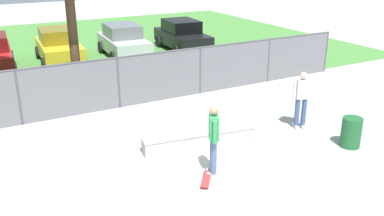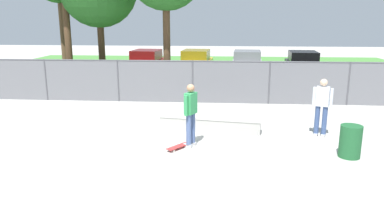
{
  "view_description": "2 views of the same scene",
  "coord_description": "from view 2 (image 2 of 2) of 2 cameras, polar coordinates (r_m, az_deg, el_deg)",
  "views": [
    {
      "loc": [
        -4.65,
        -7.9,
        5.31
      ],
      "look_at": [
        0.56,
        1.54,
        1.28
      ],
      "focal_mm": 40.06,
      "sensor_mm": 36.0,
      "label": 1
    },
    {
      "loc": [
        1.19,
        -9.88,
        3.59
      ],
      "look_at": [
        0.32,
        1.35,
        0.84
      ],
      "focal_mm": 34.41,
      "sensor_mm": 36.0,
      "label": 2
    }
  ],
  "objects": [
    {
      "name": "car_silver",
      "position": [
        23.13,
        8.51,
        6.71
      ],
      "size": [
        2.26,
        4.32,
        1.66
      ],
      "color": "#B7BABF",
      "rests_on": "ground"
    },
    {
      "name": "car_black",
      "position": [
        23.45,
        16.78,
        6.38
      ],
      "size": [
        2.26,
        4.32,
        1.66
      ],
      "color": "black",
      "rests_on": "ground"
    },
    {
      "name": "concrete_ledge",
      "position": [
        12.02,
        2.75,
        -2.46
      ],
      "size": [
        3.35,
        0.96,
        0.49
      ],
      "color": "#A8A59E",
      "rests_on": "ground"
    },
    {
      "name": "bystander",
      "position": [
        11.94,
        19.5,
        0.43
      ],
      "size": [
        0.57,
        0.38,
        1.82
      ],
      "color": "beige",
      "rests_on": "ground"
    },
    {
      "name": "skateboarder",
      "position": [
        10.36,
        -0.21,
        -0.71
      ],
      "size": [
        0.4,
        0.55,
        1.82
      ],
      "color": "beige",
      "rests_on": "ground"
    },
    {
      "name": "grass_strip",
      "position": [
        26.28,
        1.79,
        5.86
      ],
      "size": [
        31.73,
        20.0,
        0.02
      ],
      "primitive_type": "cube",
      "color": "#478438",
      "rests_on": "ground"
    },
    {
      "name": "trash_bin",
      "position": [
        10.6,
        23.33,
        -4.77
      ],
      "size": [
        0.56,
        0.56,
        0.87
      ],
      "primitive_type": "cylinder",
      "color": "#1E592D",
      "rests_on": "ground"
    },
    {
      "name": "ground_plane",
      "position": [
        10.57,
        -2.31,
        -6.15
      ],
      "size": [
        80.0,
        80.0,
        0.0
      ],
      "primitive_type": "plane",
      "color": "#ADAAA3"
    },
    {
      "name": "car_yellow",
      "position": [
        23.47,
        0.57,
        6.96
      ],
      "size": [
        2.26,
        4.32,
        1.66
      ],
      "color": "gold",
      "rests_on": "ground"
    },
    {
      "name": "car_red",
      "position": [
        23.65,
        -7.11,
        6.91
      ],
      "size": [
        2.26,
        4.32,
        1.66
      ],
      "color": "#B21E1E",
      "rests_on": "ground"
    },
    {
      "name": "chainlink_fence",
      "position": [
        15.96,
        0.09,
        4.38
      ],
      "size": [
        19.8,
        0.07,
        1.85
      ],
      "color": "#4C4C51",
      "rests_on": "ground"
    },
    {
      "name": "skateboard",
      "position": [
        10.45,
        -2.13,
        -5.97
      ],
      "size": [
        0.64,
        0.76,
        0.09
      ],
      "color": "red",
      "rests_on": "ground"
    }
  ]
}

